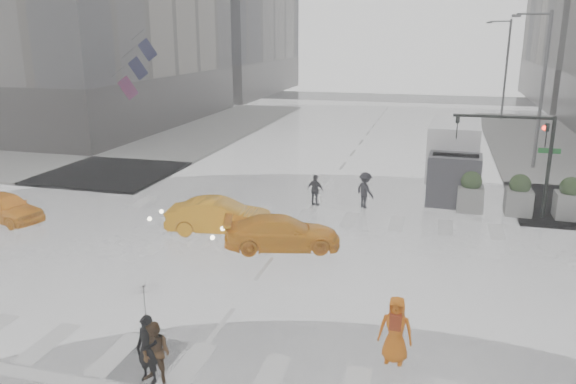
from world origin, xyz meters
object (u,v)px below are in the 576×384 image
(pedestrian_brown, at_px, (156,353))
(box_truck, at_px, (454,157))
(taxi_front, at_px, (6,207))
(taxi_mid, at_px, (220,216))
(traffic_signal_pole, at_px, (526,146))
(pedestrian_orange, at_px, (396,329))

(pedestrian_brown, bearing_deg, box_truck, 73.30)
(taxi_front, height_order, taxi_mid, taxi_mid)
(pedestrian_brown, distance_m, taxi_mid, 10.12)
(traffic_signal_pole, relative_size, taxi_front, 1.22)
(traffic_signal_pole, distance_m, box_truck, 4.68)
(taxi_front, distance_m, box_truck, 20.78)
(box_truck, bearing_deg, pedestrian_brown, -107.22)
(taxi_front, xyz_separation_m, box_truck, (18.41, 9.55, 1.21))
(taxi_front, height_order, box_truck, box_truck)
(traffic_signal_pole, bearing_deg, taxi_mid, -157.20)
(pedestrian_brown, height_order, taxi_front, pedestrian_brown)
(traffic_signal_pole, xyz_separation_m, taxi_mid, (-11.82, -4.97, -2.53))
(taxi_front, bearing_deg, pedestrian_orange, -96.38)
(pedestrian_brown, relative_size, taxi_mid, 0.36)
(pedestrian_orange, relative_size, box_truck, 0.26)
(traffic_signal_pole, bearing_deg, taxi_front, -164.14)
(taxi_front, bearing_deg, pedestrian_brown, -112.28)
(traffic_signal_pole, distance_m, taxi_mid, 13.06)
(traffic_signal_pole, bearing_deg, pedestrian_orange, -108.79)
(traffic_signal_pole, height_order, taxi_mid, traffic_signal_pole)
(taxi_front, bearing_deg, taxi_mid, -68.95)
(pedestrian_brown, distance_m, pedestrian_orange, 5.68)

